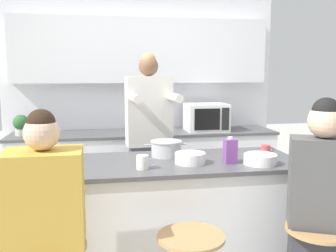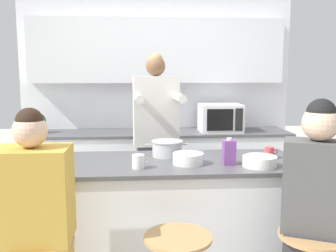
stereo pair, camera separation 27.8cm
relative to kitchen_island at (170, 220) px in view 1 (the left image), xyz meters
The scene contains 15 objects.
wall_back 2.14m from the kitchen_island, 90.00° to the left, with size 3.24×0.22×2.70m.
back_counter 1.57m from the kitchen_island, 90.00° to the left, with size 3.01×0.60×0.90m.
kitchen_island is the anchor object (origin of this frame).
person_cooking 0.82m from the kitchen_island, 95.01° to the left, with size 0.44×0.59×1.74m.
person_wrapped_blanket 1.05m from the kitchen_island, 139.70° to the right, with size 0.40×0.29×1.39m.
person_seated_near 1.06m from the kitchen_island, 39.84° to the right, with size 0.43×0.38×1.43m.
cooking_pot 0.54m from the kitchen_island, 91.60° to the left, with size 0.33×0.24×0.12m.
fruit_bowl 0.52m from the kitchen_island, 35.71° to the right, with size 0.22×0.22×0.08m.
mixing_bowl_steel 0.81m from the kitchen_island, 18.27° to the right, with size 0.24×0.24×0.07m.
coffee_cup_near 0.58m from the kitchen_island, 139.10° to the right, with size 0.11×0.08×0.09m.
coffee_cup_far 0.92m from the kitchen_island, ahead, with size 0.10×0.07×0.09m.
banana_bunch 0.97m from the kitchen_island, behind, with size 0.14×0.10×0.05m.
juice_carton 0.70m from the kitchen_island, 17.31° to the right, with size 0.08×0.08×0.19m.
microwave 1.80m from the kitchen_island, 65.20° to the left, with size 0.47×0.39×0.32m.
potted_plant 2.14m from the kitchen_island, 130.62° to the left, with size 0.17×0.17×0.23m.
Camera 1 is at (-0.48, -2.64, 1.57)m, focal length 40.00 mm.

